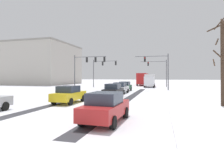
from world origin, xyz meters
TOP-DOWN VIEW (x-y plane):
  - ground_plane at (0.00, 0.00)m, footprint 300.00×300.00m
  - wheel_track_left_lane at (-1.88, 14.07)m, footprint 0.99×30.96m
  - wheel_track_right_lane at (3.72, 14.07)m, footprint 0.99×30.96m
  - sidewalk_kerb_right at (9.83, 12.67)m, footprint 4.00×30.96m
  - traffic_signal_near_left at (-5.94, 24.12)m, footprint 6.27×0.44m
  - traffic_signal_far_left at (-6.38, 34.01)m, footprint 5.97×0.63m
  - traffic_signal_far_right at (6.74, 38.08)m, footprint 6.16×0.48m
  - traffic_signal_near_right at (6.85, 26.04)m, footprint 5.80×0.59m
  - car_dark_green_lead at (1.20, 23.88)m, footprint 1.90×4.14m
  - car_white_second at (1.44, 18.98)m, footprint 1.99×4.18m
  - car_black_third at (1.67, 14.03)m, footprint 1.86×4.11m
  - car_yellow_cab_fourth at (-1.06, 8.04)m, footprint 1.85×4.11m
  - car_red_sixth at (4.37, 1.96)m, footprint 1.98×4.17m
  - bus_oncoming at (2.15, 45.75)m, footprint 2.77×11.03m
  - box_truck_delivery at (4.57, 37.24)m, footprint 2.34×7.41m
  - bare_tree_sidewalk_near at (12.29, 9.76)m, footprint 1.83×1.88m
  - office_building_far_left_block at (-31.98, 46.36)m, footprint 21.32×20.26m

SIDE VIEW (x-z plane):
  - ground_plane at x=0.00m, z-range 0.00..0.00m
  - wheel_track_left_lane at x=-1.88m, z-range 0.00..0.01m
  - wheel_track_right_lane at x=3.72m, z-range 0.00..0.01m
  - sidewalk_kerb_right at x=9.83m, z-range 0.00..0.12m
  - car_dark_green_lead at x=1.20m, z-range 0.01..1.63m
  - car_white_second at x=1.44m, z-range 0.01..1.63m
  - car_black_third at x=1.67m, z-range 0.01..1.63m
  - car_yellow_cab_fourth at x=-1.06m, z-range 0.01..1.63m
  - car_red_sixth at x=4.37m, z-range 0.01..1.63m
  - box_truck_delivery at x=4.57m, z-range 0.12..3.14m
  - bus_oncoming at x=2.15m, z-range 0.30..3.68m
  - bare_tree_sidewalk_near at x=12.29m, z-range 0.12..7.91m
  - traffic_signal_near_right at x=6.85m, z-range 1.16..7.66m
  - traffic_signal_far_right at x=6.74m, z-range 1.18..7.68m
  - traffic_signal_far_left at x=-6.38m, z-range 1.39..7.89m
  - traffic_signal_near_left at x=-5.94m, z-range 1.55..8.05m
  - office_building_far_left_block at x=-31.98m, z-range 0.01..13.16m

